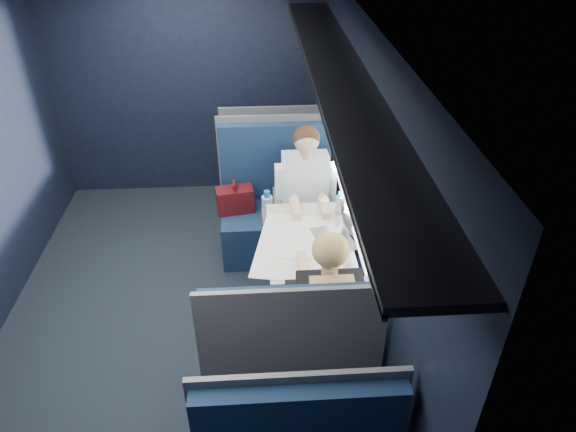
{
  "coord_description": "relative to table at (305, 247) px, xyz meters",
  "views": [
    {
      "loc": [
        0.7,
        -3.09,
        3.03
      ],
      "look_at": [
        0.9,
        0.0,
        0.95
      ],
      "focal_mm": 32.0,
      "sensor_mm": 36.0,
      "label": 1
    }
  ],
  "objects": [
    {
      "name": "papers",
      "position": [
        -0.08,
        -0.09,
        0.08
      ],
      "size": [
        0.7,
        0.89,
        0.01
      ],
      "primitive_type": "cube",
      "rotation": [
        0.0,
        0.0,
        -0.19
      ],
      "color": "white",
      "rests_on": "table"
    },
    {
      "name": "bottle_small",
      "position": [
        0.3,
        0.32,
        0.17
      ],
      "size": [
        0.06,
        0.06,
        0.2
      ],
      "color": "silver",
      "rests_on": "table"
    },
    {
      "name": "laptop",
      "position": [
        0.26,
        -0.03,
        0.15
      ],
      "size": [
        0.34,
        0.4,
        0.26
      ],
      "color": "silver",
      "rests_on": "table"
    },
    {
      "name": "ground",
      "position": [
        -1.03,
        0.0,
        -0.67
      ],
      "size": [
        2.8,
        4.2,
        0.01
      ],
      "primitive_type": "cube",
      "color": "black"
    },
    {
      "name": "man",
      "position": [
        0.07,
        0.7,
        0.06
      ],
      "size": [
        0.53,
        0.56,
        1.32
      ],
      "color": "black",
      "rests_on": "ground"
    },
    {
      "name": "room_shell",
      "position": [
        -1.01,
        0.0,
        0.81
      ],
      "size": [
        3.0,
        4.4,
        2.4
      ],
      "color": "black",
      "rests_on": "ground"
    },
    {
      "name": "seat_row_front",
      "position": [
        -0.18,
        1.8,
        -0.25
      ],
      "size": [
        1.04,
        0.51,
        1.16
      ],
      "color": "#0D1D39",
      "rests_on": "ground"
    },
    {
      "name": "cup",
      "position": [
        0.19,
        0.38,
        0.13
      ],
      "size": [
        0.08,
        0.08,
        0.1
      ],
      "primitive_type": "cylinder",
      "color": "white",
      "rests_on": "table"
    },
    {
      "name": "seat_bay_far",
      "position": [
        -0.18,
        -0.87,
        -0.25
      ],
      "size": [
        1.04,
        0.62,
        1.26
      ],
      "color": "#0D1D39",
      "rests_on": "ground"
    },
    {
      "name": "woman",
      "position": [
        0.07,
        -0.71,
        0.06
      ],
      "size": [
        0.53,
        0.56,
        1.32
      ],
      "color": "black",
      "rests_on": "ground"
    },
    {
      "name": "seat_bay_near",
      "position": [
        -0.2,
        0.87,
        -0.24
      ],
      "size": [
        1.07,
        0.62,
        1.26
      ],
      "color": "#0D1D39",
      "rests_on": "ground"
    },
    {
      "name": "table",
      "position": [
        0.0,
        0.0,
        0.0
      ],
      "size": [
        0.62,
        1.0,
        0.74
      ],
      "color": "#54565E",
      "rests_on": "ground"
    }
  ]
}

